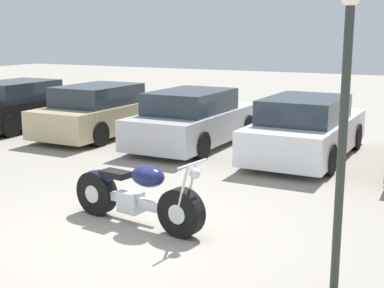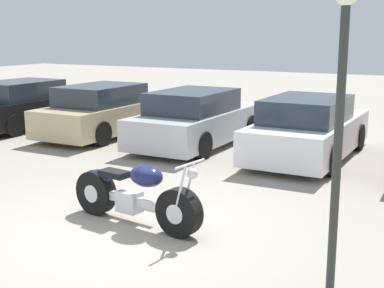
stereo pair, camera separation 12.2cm
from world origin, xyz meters
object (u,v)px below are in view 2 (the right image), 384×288
object	(u,v)px
parked_car_champagne	(106,111)
parked_car_silver	(197,120)
motorcycle	(134,195)
parked_car_black	(26,105)
lamp_post	(340,107)
parked_car_white	(308,130)

from	to	relation	value
parked_car_champagne	parked_car_silver	world-z (taller)	same
motorcycle	parked_car_black	xyz separation A→B (m)	(-7.25, 5.14, 0.20)
parked_car_black	lamp_post	bearing A→B (deg)	-29.76
motorcycle	parked_car_champagne	world-z (taller)	parked_car_champagne
parked_car_silver	lamp_post	size ratio (longest dim) A/B	1.35
parked_car_white	parked_car_black	bearing A→B (deg)	-179.80
parked_car_champagne	parked_car_white	world-z (taller)	same
motorcycle	parked_car_champagne	bearing A→B (deg)	130.46
motorcycle	parked_car_black	bearing A→B (deg)	144.64
parked_car_black	parked_car_champagne	bearing A→B (deg)	2.87
parked_car_champagne	parked_car_white	size ratio (longest dim) A/B	1.00
parked_car_black	lamp_post	xyz separation A→B (m)	(10.19, -5.83, 1.33)
parked_car_black	parked_car_white	world-z (taller)	same
parked_car_silver	parked_car_white	size ratio (longest dim) A/B	1.00
parked_car_champagne	parked_car_black	bearing A→B (deg)	-177.13
parked_car_champagne	motorcycle	bearing A→B (deg)	-49.54
lamp_post	parked_car_champagne	bearing A→B (deg)	141.31
parked_car_black	lamp_post	world-z (taller)	lamp_post
motorcycle	parked_car_silver	xyz separation A→B (m)	(-1.76, 5.23, 0.20)
parked_car_champagne	lamp_post	size ratio (longest dim) A/B	1.35
parked_car_white	parked_car_silver	bearing A→B (deg)	178.80
parked_car_black	parked_car_silver	distance (m)	5.49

